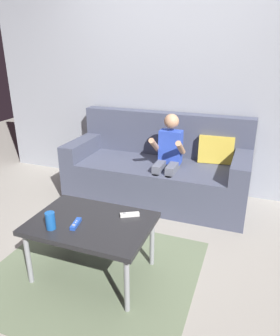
{
  "coord_description": "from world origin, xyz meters",
  "views": [
    {
      "loc": [
        0.93,
        -1.96,
        1.61
      ],
      "look_at": [
        0.03,
        0.44,
        0.61
      ],
      "focal_mm": 33.64,
      "sensor_mm": 36.0,
      "label": 1
    }
  ],
  "objects_px": {
    "couch": "(159,171)",
    "game_remote_white_near_edge": "(130,215)",
    "soda_can": "(50,221)",
    "person_seated_on_couch": "(168,157)",
    "game_remote_blue_center": "(76,224)",
    "coffee_table": "(91,226)"
  },
  "relations": [
    {
      "from": "coffee_table",
      "to": "soda_can",
      "type": "height_order",
      "value": "soda_can"
    },
    {
      "from": "couch",
      "to": "game_remote_white_near_edge",
      "type": "relative_size",
      "value": 13.92
    },
    {
      "from": "soda_can",
      "to": "coffee_table",
      "type": "bearing_deg",
      "value": 40.8
    },
    {
      "from": "game_remote_blue_center",
      "to": "soda_can",
      "type": "height_order",
      "value": "soda_can"
    },
    {
      "from": "person_seated_on_couch",
      "to": "coffee_table",
      "type": "relative_size",
      "value": 1.15
    },
    {
      "from": "coffee_table",
      "to": "soda_can",
      "type": "bearing_deg",
      "value": -139.2
    },
    {
      "from": "person_seated_on_couch",
      "to": "game_remote_white_near_edge",
      "type": "xyz_separation_m",
      "value": [
        0.01,
        -1.05,
        -0.1
      ]
    },
    {
      "from": "person_seated_on_couch",
      "to": "game_remote_blue_center",
      "type": "relative_size",
      "value": 6.81
    },
    {
      "from": "couch",
      "to": "soda_can",
      "type": "height_order",
      "value": "couch"
    },
    {
      "from": "couch",
      "to": "game_remote_blue_center",
      "type": "xyz_separation_m",
      "value": [
        -0.14,
        -1.49,
        0.14
      ]
    },
    {
      "from": "game_remote_blue_center",
      "to": "person_seated_on_couch",
      "type": "bearing_deg",
      "value": 77.47
    },
    {
      "from": "person_seated_on_couch",
      "to": "game_remote_blue_center",
      "type": "xyz_separation_m",
      "value": [
        -0.29,
        -1.3,
        -0.1
      ]
    },
    {
      "from": "person_seated_on_couch",
      "to": "coffee_table",
      "type": "xyz_separation_m",
      "value": [
        -0.22,
        -1.22,
        -0.16
      ]
    },
    {
      "from": "person_seated_on_couch",
      "to": "soda_can",
      "type": "relative_size",
      "value": 8.05
    },
    {
      "from": "game_remote_blue_center",
      "to": "soda_can",
      "type": "bearing_deg",
      "value": -145.38
    },
    {
      "from": "couch",
      "to": "game_remote_white_near_edge",
      "type": "bearing_deg",
      "value": -82.42
    },
    {
      "from": "soda_can",
      "to": "person_seated_on_couch",
      "type": "bearing_deg",
      "value": 73.05
    },
    {
      "from": "game_remote_white_near_edge",
      "to": "soda_can",
      "type": "xyz_separation_m",
      "value": [
        -0.44,
        -0.34,
        0.05
      ]
    },
    {
      "from": "couch",
      "to": "coffee_table",
      "type": "distance_m",
      "value": 1.41
    },
    {
      "from": "couch",
      "to": "soda_can",
      "type": "xyz_separation_m",
      "value": [
        -0.27,
        -1.58,
        0.19
      ]
    },
    {
      "from": "coffee_table",
      "to": "game_remote_blue_center",
      "type": "xyz_separation_m",
      "value": [
        -0.07,
        -0.08,
        0.05
      ]
    },
    {
      "from": "person_seated_on_couch",
      "to": "game_remote_white_near_edge",
      "type": "relative_size",
      "value": 7.05
    }
  ]
}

